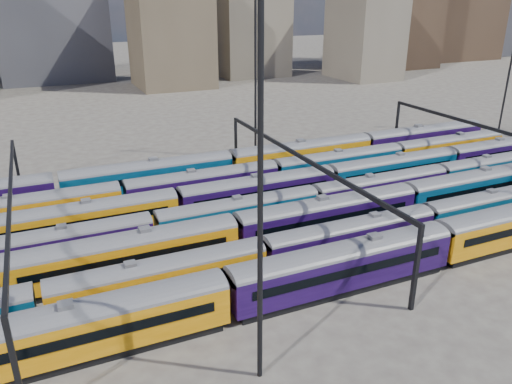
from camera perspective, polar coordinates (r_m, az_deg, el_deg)
name	(u,v)px	position (r m, az deg, el deg)	size (l,w,h in m)	color
ground	(219,234)	(55.98, -4.20, -4.84)	(500.00, 500.00, 0.00)	#47403C
rake_0	(343,262)	(45.30, 9.94, -7.86)	(154.43, 3.22, 5.44)	black
rake_1	(263,253)	(46.85, 0.82, -6.95)	(115.79, 2.83, 4.75)	black
rake_2	(126,251)	(48.09, -14.59, -6.50)	(151.52, 3.16, 5.34)	black
rake_3	(55,243)	(52.39, -21.97, -5.42)	(134.42, 2.81, 4.72)	black
rake_4	(177,201)	(58.40, -8.96, -1.05)	(122.94, 3.00, 5.05)	black
rake_5	(203,182)	(64.10, -6.05, 1.17)	(101.52, 2.97, 5.01)	black
rake_6	(149,174)	(67.21, -12.11, 2.08)	(113.90, 3.33, 5.63)	black
gantry_1	(12,207)	(50.81, -26.13, -1.59)	(0.35, 40.35, 8.03)	black
gantry_2	(300,165)	(57.20, 5.08, 3.08)	(0.35, 40.35, 8.03)	black
gantry_3	(493,137)	(75.91, 25.48, 5.71)	(0.35, 40.35, 8.03)	black
mast_2	(260,191)	(29.90, 0.49, 0.17)	(1.40, 0.50, 25.60)	black
mast_3	(255,71)	(78.75, -0.07, 13.66)	(1.40, 0.50, 25.60)	black
mast_5	(512,58)	(106.29, 27.20, 13.45)	(1.40, 0.50, 25.60)	black
skyline	(393,7)	(195.32, 15.41, 19.73)	(399.22, 60.48, 50.03)	#665B4C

